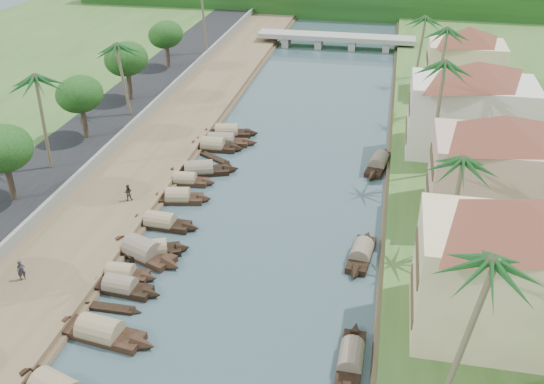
# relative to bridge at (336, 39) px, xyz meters

# --- Properties ---
(ground) EXTENTS (220.00, 220.00, 0.00)m
(ground) POSITION_rel_bridge_xyz_m (-0.00, -72.00, -1.72)
(ground) COLOR #33474D
(ground) RESTS_ON ground
(left_bank) EXTENTS (10.00, 180.00, 0.80)m
(left_bank) POSITION_rel_bridge_xyz_m (-16.00, -52.00, -1.32)
(left_bank) COLOR brown
(left_bank) RESTS_ON ground
(right_bank) EXTENTS (16.00, 180.00, 1.20)m
(right_bank) POSITION_rel_bridge_xyz_m (19.00, -52.00, -1.12)
(right_bank) COLOR #335522
(right_bank) RESTS_ON ground
(road) EXTENTS (8.00, 180.00, 1.40)m
(road) POSITION_rel_bridge_xyz_m (-24.50, -52.00, -1.02)
(road) COLOR black
(road) RESTS_ON ground
(retaining_wall) EXTENTS (0.40, 180.00, 1.10)m
(retaining_wall) POSITION_rel_bridge_xyz_m (-20.20, -52.00, -0.37)
(retaining_wall) COLOR slate
(retaining_wall) RESTS_ON left_bank
(bridge) EXTENTS (28.00, 4.00, 2.40)m
(bridge) POSITION_rel_bridge_xyz_m (0.00, 0.00, 0.00)
(bridge) COLOR gray
(bridge) RESTS_ON ground
(building_near) EXTENTS (14.85, 14.85, 10.20)m
(building_near) POSITION_rel_bridge_xyz_m (18.99, -74.00, 4.66)
(building_near) COLOR beige
(building_near) RESTS_ON right_bank
(building_mid) EXTENTS (14.11, 14.11, 9.70)m
(building_mid) POSITION_rel_bridge_xyz_m (19.99, -58.00, 4.41)
(building_mid) COLOR tan
(building_mid) RESTS_ON right_bank
(building_far) EXTENTS (15.59, 15.59, 10.20)m
(building_far) POSITION_rel_bridge_xyz_m (18.99, -44.00, 4.66)
(building_far) COLOR beige
(building_far) RESTS_ON right_bank
(building_distant) EXTENTS (12.62, 12.62, 9.20)m
(building_distant) POSITION_rel_bridge_xyz_m (19.99, -24.00, 4.16)
(building_distant) COLOR beige
(building_distant) RESTS_ON right_bank
(sampan_2) EXTENTS (9.09, 3.01, 2.34)m
(sampan_2) POSITION_rel_bridge_xyz_m (-8.38, -78.94, -1.30)
(sampan_2) COLOR black
(sampan_2) RESTS_ON ground
(sampan_3) EXTENTS (7.18, 2.05, 1.95)m
(sampan_3) POSITION_rel_bridge_xyz_m (-9.12, -73.79, -1.31)
(sampan_3) COLOR black
(sampan_3) RESTS_ON ground
(sampan_4) EXTENTS (6.33, 1.66, 1.85)m
(sampan_4) POSITION_rel_bridge_xyz_m (-9.81, -72.16, -1.32)
(sampan_4) COLOR black
(sampan_4) RESTS_ON ground
(sampan_5) EXTENTS (6.26, 3.85, 2.01)m
(sampan_5) POSITION_rel_bridge_xyz_m (-8.32, -68.47, -1.31)
(sampan_5) COLOR black
(sampan_5) RESTS_ON ground
(sampan_6) EXTENTS (8.65, 5.07, 2.51)m
(sampan_6) POSITION_rel_bridge_xyz_m (-9.29, -68.87, -1.30)
(sampan_6) COLOR black
(sampan_6) RESTS_ON ground
(sampan_7) EXTENTS (7.85, 2.04, 2.09)m
(sampan_7) POSITION_rel_bridge_xyz_m (-9.44, -64.06, -1.31)
(sampan_7) COLOR black
(sampan_7) RESTS_ON ground
(sampan_8) EXTENTS (6.99, 2.81, 2.13)m
(sampan_8) POSITION_rel_bridge_xyz_m (-9.40, -59.25, -1.31)
(sampan_8) COLOR black
(sampan_8) RESTS_ON ground
(sampan_9) EXTENTS (8.99, 4.64, 2.25)m
(sampan_9) POSITION_rel_bridge_xyz_m (-9.18, -53.10, -1.31)
(sampan_9) COLOR black
(sampan_9) RESTS_ON ground
(sampan_10) EXTENTS (6.69, 1.91, 1.87)m
(sampan_10) POSITION_rel_bridge_xyz_m (-9.91, -55.58, -1.32)
(sampan_10) COLOR black
(sampan_10) RESTS_ON ground
(sampan_11) EXTENTS (7.68, 2.09, 2.20)m
(sampan_11) POSITION_rel_bridge_xyz_m (-9.46, -46.68, -1.31)
(sampan_11) COLOR black
(sampan_11) RESTS_ON ground
(sampan_12) EXTENTS (9.09, 2.73, 2.14)m
(sampan_12) POSITION_rel_bridge_xyz_m (-8.91, -45.10, -1.31)
(sampan_12) COLOR black
(sampan_12) RESTS_ON ground
(sampan_13) EXTENTS (8.23, 3.19, 2.21)m
(sampan_13) POSITION_rel_bridge_xyz_m (-8.93, -42.42, -1.31)
(sampan_13) COLOR black
(sampan_13) RESTS_ON ground
(sampan_14) EXTENTS (1.78, 7.91, 1.95)m
(sampan_14) POSITION_rel_bridge_xyz_m (9.22, -78.14, -1.31)
(sampan_14) COLOR black
(sampan_14) RESTS_ON ground
(sampan_15) EXTENTS (2.43, 7.68, 2.05)m
(sampan_15) POSITION_rel_bridge_xyz_m (9.06, -65.50, -1.31)
(sampan_15) COLOR black
(sampan_15) RESTS_ON ground
(sampan_16) EXTENTS (3.09, 8.80, 2.12)m
(sampan_16) POSITION_rel_bridge_xyz_m (9.73, -47.52, -1.31)
(sampan_16) COLOR black
(sampan_16) RESTS_ON ground
(canoe_1) EXTENTS (5.18, 0.86, 0.84)m
(canoe_1) POSITION_rel_bridge_xyz_m (-9.03, -76.02, -1.62)
(canoe_1) COLOR black
(canoe_1) RESTS_ON ground
(canoe_2) EXTENTS (5.38, 3.72, 0.84)m
(canoe_2) POSITION_rel_bridge_xyz_m (-8.63, -49.15, -1.62)
(canoe_2) COLOR black
(canoe_2) RESTS_ON ground
(palm_0) EXTENTS (3.20, 3.20, 12.36)m
(palm_0) POSITION_rel_bridge_xyz_m (15.00, -81.92, 10.05)
(palm_0) COLOR brown
(palm_0) RESTS_ON ground
(palm_1) EXTENTS (3.20, 3.20, 10.21)m
(palm_1) POSITION_rel_bridge_xyz_m (16.00, -65.30, 7.95)
(palm_1) COLOR brown
(palm_1) RESTS_ON ground
(palm_2) EXTENTS (3.20, 3.20, 13.39)m
(palm_2) POSITION_rel_bridge_xyz_m (15.00, -50.81, 11.00)
(palm_2) COLOR brown
(palm_2) RESTS_ON ground
(palm_3) EXTENTS (3.20, 3.20, 12.36)m
(palm_3) POSITION_rel_bridge_xyz_m (16.00, -33.08, 10.01)
(palm_3) COLOR brown
(palm_3) RESTS_ON ground
(palm_5) EXTENTS (3.20, 3.20, 11.42)m
(palm_5) POSITION_rel_bridge_xyz_m (-24.00, -57.20, 9.31)
(palm_5) COLOR brown
(palm_5) RESTS_ON ground
(palm_6) EXTENTS (3.20, 3.20, 10.40)m
(palm_6) POSITION_rel_bridge_xyz_m (-22.00, -41.35, 8.33)
(palm_6) COLOR brown
(palm_6) RESTS_ON ground
(palm_7) EXTENTS (3.20, 3.20, 10.37)m
(palm_7) POSITION_rel_bridge_xyz_m (14.00, -18.03, 8.10)
(palm_7) COLOR brown
(palm_7) RESTS_ON ground
(tree_2) EXTENTS (5.21, 5.21, 7.41)m
(tree_2) POSITION_rel_bridge_xyz_m (-24.00, -64.16, 4.87)
(tree_2) COLOR #4F3B2D
(tree_2) RESTS_ON ground
(tree_3) EXTENTS (4.90, 4.90, 7.25)m
(tree_3) POSITION_rel_bridge_xyz_m (-24.00, -49.12, 4.83)
(tree_3) COLOR #4F3B2D
(tree_3) RESTS_ON ground
(tree_4) EXTENTS (5.22, 5.22, 7.66)m
(tree_4) POSITION_rel_bridge_xyz_m (-24.00, -35.99, 5.11)
(tree_4) COLOR #4F3B2D
(tree_4) RESTS_ON ground
(tree_5) EXTENTS (4.79, 4.79, 7.03)m
(tree_5) POSITION_rel_bridge_xyz_m (-24.00, -21.12, 4.65)
(tree_5) COLOR #4F3B2D
(tree_5) RESTS_ON ground
(tree_6) EXTENTS (4.04, 4.04, 7.39)m
(tree_6) POSITION_rel_bridge_xyz_m (24.00, -43.26, 5.07)
(tree_6) COLOR #4F3B2D
(tree_6) RESTS_ON ground
(person_near) EXTENTS (0.74, 0.71, 1.70)m
(person_near) POSITION_rel_bridge_xyz_m (-16.77, -74.82, -0.07)
(person_near) COLOR #24232A
(person_near) RESTS_ON left_bank
(person_far) EXTENTS (0.94, 0.82, 1.65)m
(person_far) POSITION_rel_bridge_xyz_m (-13.69, -61.24, -0.10)
(person_far) COLOR #302822
(person_far) RESTS_ON left_bank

